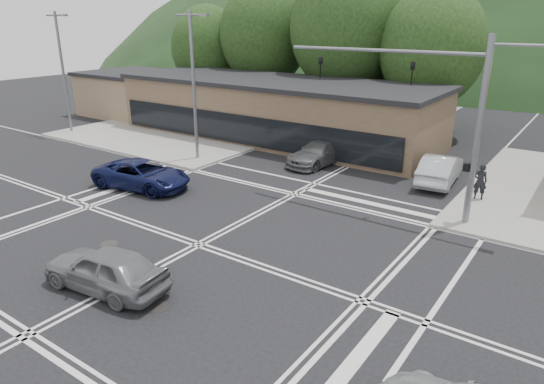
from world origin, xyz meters
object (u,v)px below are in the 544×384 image
Objects in this scene: car_queue_b at (389,144)px; car_northbound at (320,153)px; car_queue_a at (440,169)px; pedestrian at (480,182)px; car_blue_west at (142,175)px; car_grey_center at (105,268)px.

car_queue_b is 5.19m from car_northbound.
pedestrian is at bearing 138.01° from car_queue_a.
pedestrian is (15.14, 8.10, 0.30)m from car_blue_west.
car_blue_west reaches higher than car_northbound.
pedestrian is (6.96, -5.63, 0.32)m from car_queue_b.
car_blue_west is 16.09m from car_queue_a.
car_grey_center is at bearing 66.29° from car_queue_a.
car_blue_west is 10.79m from car_northbound.
car_blue_west reaches higher than car_queue_b.
car_queue_a is at bearing 13.02° from car_northbound.
car_queue_b is at bearing 169.97° from car_grey_center.
car_grey_center is 21.32m from car_queue_b.
car_queue_b is (-4.50, 3.82, -0.07)m from car_queue_a.
car_grey_center is 0.90× the size of car_northbound.
car_queue_a reaches higher than car_grey_center.
car_northbound is 9.70m from pedestrian.
car_queue_b is 0.85× the size of car_northbound.
car_blue_west is 10.30m from car_grey_center.
car_queue_b reaches higher than car_northbound.
car_queue_b is 2.39× the size of pedestrian.
car_blue_west is at bearing 57.68° from car_queue_b.
car_blue_west is 15.97m from car_queue_b.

